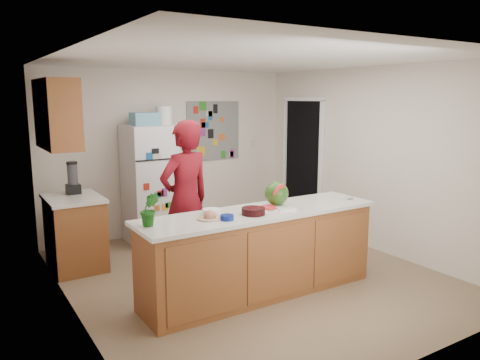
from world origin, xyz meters
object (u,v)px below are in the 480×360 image
watermelon (277,193)px  person (185,200)px  cherry_bowl (253,211)px  refrigerator (153,184)px

watermelon → person: bearing=132.9°
person → cherry_bowl: (0.31, -0.95, 0.03)m
person → watermelon: bearing=120.7°
refrigerator → person: person is taller
refrigerator → cherry_bowl: bearing=-87.8°
refrigerator → person: size_ratio=0.92×
refrigerator → watermelon: size_ratio=6.54×
person → cherry_bowl: person is taller
person → refrigerator: bearing=-110.0°
refrigerator → person: (-0.21, -1.53, 0.07)m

